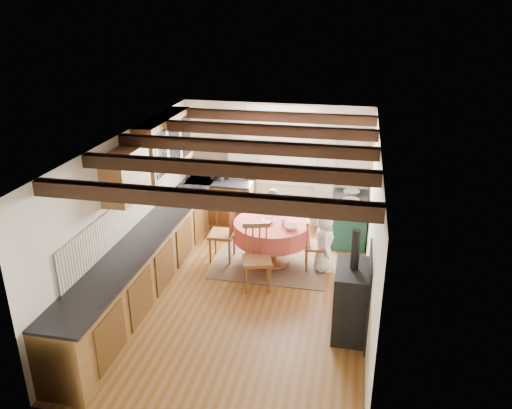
% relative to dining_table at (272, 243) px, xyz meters
% --- Properties ---
extents(floor, '(3.60, 5.50, 0.00)m').
position_rel_dining_table_xyz_m(floor, '(-0.22, -1.03, -0.38)').
color(floor, brown).
rests_on(floor, ground).
extents(ceiling, '(3.60, 5.50, 0.00)m').
position_rel_dining_table_xyz_m(ceiling, '(-0.22, -1.03, 2.02)').
color(ceiling, white).
rests_on(ceiling, ground).
extents(wall_back, '(3.60, 0.00, 2.40)m').
position_rel_dining_table_xyz_m(wall_back, '(-0.22, 1.72, 0.82)').
color(wall_back, silver).
rests_on(wall_back, ground).
extents(wall_front, '(3.60, 0.00, 2.40)m').
position_rel_dining_table_xyz_m(wall_front, '(-0.22, -3.78, 0.82)').
color(wall_front, silver).
rests_on(wall_front, ground).
extents(wall_left, '(0.00, 5.50, 2.40)m').
position_rel_dining_table_xyz_m(wall_left, '(-2.02, -1.03, 0.82)').
color(wall_left, silver).
rests_on(wall_left, ground).
extents(wall_right, '(0.00, 5.50, 2.40)m').
position_rel_dining_table_xyz_m(wall_right, '(1.58, -1.03, 0.82)').
color(wall_right, silver).
rests_on(wall_right, ground).
extents(beam_a, '(3.60, 0.16, 0.16)m').
position_rel_dining_table_xyz_m(beam_a, '(-0.22, -3.03, 1.93)').
color(beam_a, black).
rests_on(beam_a, ceiling).
extents(beam_b, '(3.60, 0.16, 0.16)m').
position_rel_dining_table_xyz_m(beam_b, '(-0.22, -2.03, 1.93)').
color(beam_b, black).
rests_on(beam_b, ceiling).
extents(beam_c, '(3.60, 0.16, 0.16)m').
position_rel_dining_table_xyz_m(beam_c, '(-0.22, -1.03, 1.93)').
color(beam_c, black).
rests_on(beam_c, ceiling).
extents(beam_d, '(3.60, 0.16, 0.16)m').
position_rel_dining_table_xyz_m(beam_d, '(-0.22, -0.03, 1.93)').
color(beam_d, black).
rests_on(beam_d, ceiling).
extents(beam_e, '(3.60, 0.16, 0.16)m').
position_rel_dining_table_xyz_m(beam_e, '(-0.22, 0.97, 1.93)').
color(beam_e, black).
rests_on(beam_e, ceiling).
extents(splash_left, '(0.02, 4.50, 0.55)m').
position_rel_dining_table_xyz_m(splash_left, '(-2.00, -0.73, 0.82)').
color(splash_left, beige).
rests_on(splash_left, wall_left).
extents(splash_back, '(1.40, 0.02, 0.55)m').
position_rel_dining_table_xyz_m(splash_back, '(-1.22, 1.70, 0.82)').
color(splash_back, beige).
rests_on(splash_back, wall_back).
extents(base_cabinet_left, '(0.60, 5.30, 0.88)m').
position_rel_dining_table_xyz_m(base_cabinet_left, '(-1.72, -1.03, 0.06)').
color(base_cabinet_left, brown).
rests_on(base_cabinet_left, floor).
extents(base_cabinet_back, '(1.30, 0.60, 0.88)m').
position_rel_dining_table_xyz_m(base_cabinet_back, '(-1.27, 1.42, 0.06)').
color(base_cabinet_back, brown).
rests_on(base_cabinet_back, floor).
extents(worktop_left, '(0.64, 5.30, 0.04)m').
position_rel_dining_table_xyz_m(worktop_left, '(-1.70, -1.03, 0.52)').
color(worktop_left, black).
rests_on(worktop_left, base_cabinet_left).
extents(worktop_back, '(1.30, 0.64, 0.04)m').
position_rel_dining_table_xyz_m(worktop_back, '(-1.27, 1.40, 0.52)').
color(worktop_back, black).
rests_on(worktop_back, base_cabinet_back).
extents(wall_cabinet_glass, '(0.34, 1.80, 0.90)m').
position_rel_dining_table_xyz_m(wall_cabinet_glass, '(-1.85, 0.17, 1.57)').
color(wall_cabinet_glass, brown).
rests_on(wall_cabinet_glass, wall_left).
extents(wall_cabinet_solid, '(0.34, 0.90, 0.70)m').
position_rel_dining_table_xyz_m(wall_cabinet_solid, '(-1.85, -1.33, 1.52)').
color(wall_cabinet_solid, brown).
rests_on(wall_cabinet_solid, wall_left).
extents(window_frame, '(1.34, 0.03, 1.54)m').
position_rel_dining_table_xyz_m(window_frame, '(-0.12, 1.70, 1.22)').
color(window_frame, white).
rests_on(window_frame, wall_back).
extents(window_pane, '(1.20, 0.01, 1.40)m').
position_rel_dining_table_xyz_m(window_pane, '(-0.12, 1.71, 1.22)').
color(window_pane, white).
rests_on(window_pane, wall_back).
extents(curtain_left, '(0.35, 0.10, 2.10)m').
position_rel_dining_table_xyz_m(curtain_left, '(-0.97, 1.62, 0.72)').
color(curtain_left, silver).
rests_on(curtain_left, wall_back).
extents(curtain_right, '(0.35, 0.10, 2.10)m').
position_rel_dining_table_xyz_m(curtain_right, '(0.73, 1.62, 0.72)').
color(curtain_right, silver).
rests_on(curtain_right, wall_back).
extents(curtain_rod, '(2.00, 0.03, 0.03)m').
position_rel_dining_table_xyz_m(curtain_rod, '(-0.12, 1.62, 1.82)').
color(curtain_rod, black).
rests_on(curtain_rod, wall_back).
extents(wall_picture, '(0.04, 0.50, 0.60)m').
position_rel_dining_table_xyz_m(wall_picture, '(1.55, 1.27, 1.32)').
color(wall_picture, gold).
rests_on(wall_picture, wall_right).
extents(wall_plate, '(0.30, 0.02, 0.30)m').
position_rel_dining_table_xyz_m(wall_plate, '(0.83, 1.69, 1.32)').
color(wall_plate, silver).
rests_on(wall_plate, wall_back).
extents(rug, '(1.90, 1.48, 0.01)m').
position_rel_dining_table_xyz_m(rug, '(0.00, 0.00, -0.38)').
color(rug, brown).
rests_on(rug, floor).
extents(dining_table, '(1.27, 1.27, 0.76)m').
position_rel_dining_table_xyz_m(dining_table, '(0.00, 0.00, 0.00)').
color(dining_table, '#CF624A').
rests_on(dining_table, floor).
extents(chair_near, '(0.55, 0.56, 1.03)m').
position_rel_dining_table_xyz_m(chair_near, '(-0.08, -0.82, 0.13)').
color(chair_near, brown).
rests_on(chair_near, floor).
extents(chair_left, '(0.47, 0.45, 1.02)m').
position_rel_dining_table_xyz_m(chair_left, '(-0.86, -0.02, 0.13)').
color(chair_left, brown).
rests_on(chair_left, floor).
extents(chair_right, '(0.46, 0.44, 0.90)m').
position_rel_dining_table_xyz_m(chair_right, '(0.74, -0.03, 0.07)').
color(chair_right, brown).
rests_on(chair_right, floor).
extents(aga_range, '(0.62, 0.96, 0.88)m').
position_rel_dining_table_xyz_m(aga_range, '(1.25, 1.15, 0.06)').
color(aga_range, '#113E32').
rests_on(aga_range, floor).
extents(cast_iron_stove, '(0.45, 0.76, 1.51)m').
position_rel_dining_table_xyz_m(cast_iron_stove, '(1.36, -1.69, 0.37)').
color(cast_iron_stove, black).
rests_on(cast_iron_stove, floor).
extents(child_far, '(0.48, 0.38, 1.14)m').
position_rel_dining_table_xyz_m(child_far, '(-0.09, 0.60, 0.19)').
color(child_far, '#52616A').
rests_on(child_far, floor).
extents(child_right, '(0.40, 0.55, 1.02)m').
position_rel_dining_table_xyz_m(child_right, '(0.87, -0.05, 0.13)').
color(child_right, white).
rests_on(child_right, floor).
extents(bowl_a, '(0.24, 0.24, 0.05)m').
position_rel_dining_table_xyz_m(bowl_a, '(-0.06, -0.01, 0.41)').
color(bowl_a, silver).
rests_on(bowl_a, dining_table).
extents(bowl_b, '(0.30, 0.30, 0.07)m').
position_rel_dining_table_xyz_m(bowl_b, '(0.35, -0.21, 0.42)').
color(bowl_b, silver).
rests_on(bowl_b, dining_table).
extents(cup, '(0.12, 0.12, 0.10)m').
position_rel_dining_table_xyz_m(cup, '(0.21, -0.05, 0.43)').
color(cup, silver).
rests_on(cup, dining_table).
extents(canister_tall, '(0.12, 0.12, 0.21)m').
position_rel_dining_table_xyz_m(canister_tall, '(-1.43, 1.48, 0.65)').
color(canister_tall, '#262628').
rests_on(canister_tall, worktop_back).
extents(canister_wide, '(0.18, 0.18, 0.19)m').
position_rel_dining_table_xyz_m(canister_wide, '(-1.29, 1.46, 0.64)').
color(canister_wide, '#262628').
rests_on(canister_wide, worktop_back).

